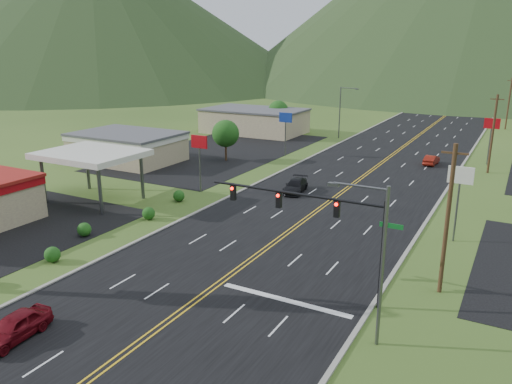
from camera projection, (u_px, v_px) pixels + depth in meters
The scene contains 21 objects.
ground at pixel (86, 383), 24.19m from camera, with size 500.00×500.00×0.00m, color #324D1B.
road at pixel (86, 383), 24.19m from camera, with size 20.00×460.00×0.04m, color black.
traffic_signal at pixel (321, 217), 31.51m from camera, with size 13.10×0.43×7.00m.
streetlight_east at pixel (377, 256), 26.03m from camera, with size 3.28×0.25×9.00m.
streetlight_west at pixel (342, 109), 87.09m from camera, with size 3.28×0.25×9.00m.
gas_canopy at pixel (91, 155), 51.47m from camera, with size 10.00×8.00×5.30m.
building_west_mid at pixel (127, 145), 70.28m from camera, with size 14.40×10.40×4.10m.
building_west_far at pixel (254, 121), 93.73m from camera, with size 18.40×11.40×4.50m.
pole_sign_west_a at pixel (199, 148), 54.49m from camera, with size 2.00×0.18×6.40m.
pole_sign_west_b at pixel (286, 122), 73.03m from camera, with size 2.00×0.18×6.40m.
pole_sign_east_a at pixel (460, 183), 40.40m from camera, with size 2.00×0.18×6.40m.
pole_sign_east_b at pixel (491, 128), 67.37m from camera, with size 2.00×0.18×6.40m.
tree_west_a at pixel (226, 134), 70.21m from camera, with size 3.84×3.84×5.82m.
tree_west_b at pixel (278, 111), 95.26m from camera, with size 3.84×3.84×5.82m.
utility_pole_a at pixel (447, 219), 31.72m from camera, with size 1.60×0.28×10.00m.
utility_pole_b at pixel (493, 133), 62.90m from camera, with size 1.60×0.28×10.00m.
utility_pole_c at pixel (509, 103), 96.61m from camera, with size 1.60×0.28×10.00m.
mountain_nw at pixel (95, 11), 209.13m from camera, with size 190.00×190.00×60.00m, color #213518.
car_red_near at pixel (15, 328), 27.56m from camera, with size 1.74×4.33×1.48m, color maroon.
car_dark_mid at pixel (295, 186), 55.55m from camera, with size 2.01×4.93×1.43m, color black.
car_red_far at pixel (431, 160), 68.51m from camera, with size 1.40×4.00×1.32m, color maroon.
Camera 1 is at (17.13, -14.15, 15.68)m, focal length 35.00 mm.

